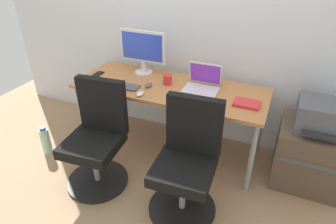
{
  "coord_description": "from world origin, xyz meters",
  "views": [
    {
      "loc": [
        0.95,
        -2.29,
        1.89
      ],
      "look_at": [
        0.0,
        -0.05,
        0.46
      ],
      "focal_mm": 31.41,
      "sensor_mm": 36.0,
      "label": 1
    }
  ],
  "objects_px": {
    "office_chair_left": "(97,140)",
    "open_laptop": "(202,83)",
    "printer": "(321,116)",
    "coffee_mug": "(168,80)",
    "office_chair_right": "(187,164)",
    "side_cabinet": "(309,155)",
    "desktop_monitor": "(143,49)",
    "water_bottle_on_floor": "(46,141)"
  },
  "relations": [
    {
      "from": "office_chair_left",
      "to": "open_laptop",
      "type": "distance_m",
      "value": 1.06
    },
    {
      "from": "printer",
      "to": "coffee_mug",
      "type": "distance_m",
      "value": 1.34
    },
    {
      "from": "office_chair_right",
      "to": "open_laptop",
      "type": "relative_size",
      "value": 3.03
    },
    {
      "from": "office_chair_left",
      "to": "coffee_mug",
      "type": "xyz_separation_m",
      "value": [
        0.36,
        0.69,
        0.33
      ]
    },
    {
      "from": "side_cabinet",
      "to": "desktop_monitor",
      "type": "height_order",
      "value": "desktop_monitor"
    },
    {
      "from": "water_bottle_on_floor",
      "to": "open_laptop",
      "type": "bearing_deg",
      "value": 24.19
    },
    {
      "from": "printer",
      "to": "water_bottle_on_floor",
      "type": "distance_m",
      "value": 2.54
    },
    {
      "from": "office_chair_right",
      "to": "side_cabinet",
      "type": "bearing_deg",
      "value": 38.19
    },
    {
      "from": "water_bottle_on_floor",
      "to": "open_laptop",
      "type": "xyz_separation_m",
      "value": [
        1.41,
        0.63,
        0.62
      ]
    },
    {
      "from": "water_bottle_on_floor",
      "to": "side_cabinet",
      "type": "bearing_deg",
      "value": 14.15
    },
    {
      "from": "office_chair_right",
      "to": "printer",
      "type": "height_order",
      "value": "office_chair_right"
    },
    {
      "from": "water_bottle_on_floor",
      "to": "coffee_mug",
      "type": "relative_size",
      "value": 3.37
    },
    {
      "from": "coffee_mug",
      "to": "water_bottle_on_floor",
      "type": "bearing_deg",
      "value": -150.79
    },
    {
      "from": "office_chair_left",
      "to": "water_bottle_on_floor",
      "type": "distance_m",
      "value": 0.77
    },
    {
      "from": "office_chair_right",
      "to": "printer",
      "type": "bearing_deg",
      "value": 38.16
    },
    {
      "from": "water_bottle_on_floor",
      "to": "coffee_mug",
      "type": "height_order",
      "value": "coffee_mug"
    },
    {
      "from": "office_chair_left",
      "to": "printer",
      "type": "height_order",
      "value": "office_chair_left"
    },
    {
      "from": "office_chair_right",
      "to": "desktop_monitor",
      "type": "bearing_deg",
      "value": 132.62
    },
    {
      "from": "water_bottle_on_floor",
      "to": "open_laptop",
      "type": "distance_m",
      "value": 1.66
    },
    {
      "from": "printer",
      "to": "water_bottle_on_floor",
      "type": "bearing_deg",
      "value": -165.87
    },
    {
      "from": "open_laptop",
      "to": "coffee_mug",
      "type": "bearing_deg",
      "value": -174.69
    },
    {
      "from": "office_chair_left",
      "to": "side_cabinet",
      "type": "distance_m",
      "value": 1.84
    },
    {
      "from": "side_cabinet",
      "to": "desktop_monitor",
      "type": "bearing_deg",
      "value": 174.73
    },
    {
      "from": "printer",
      "to": "desktop_monitor",
      "type": "bearing_deg",
      "value": 174.7
    },
    {
      "from": "office_chair_right",
      "to": "desktop_monitor",
      "type": "relative_size",
      "value": 1.96
    },
    {
      "from": "office_chair_right",
      "to": "side_cabinet",
      "type": "relative_size",
      "value": 1.66
    },
    {
      "from": "office_chair_left",
      "to": "coffee_mug",
      "type": "bearing_deg",
      "value": 62.64
    },
    {
      "from": "side_cabinet",
      "to": "printer",
      "type": "height_order",
      "value": "printer"
    },
    {
      "from": "water_bottle_on_floor",
      "to": "coffee_mug",
      "type": "distance_m",
      "value": 1.37
    },
    {
      "from": "side_cabinet",
      "to": "printer",
      "type": "distance_m",
      "value": 0.4
    },
    {
      "from": "water_bottle_on_floor",
      "to": "desktop_monitor",
      "type": "distance_m",
      "value": 1.34
    },
    {
      "from": "office_chair_right",
      "to": "side_cabinet",
      "type": "height_order",
      "value": "office_chair_right"
    },
    {
      "from": "desktop_monitor",
      "to": "open_laptop",
      "type": "bearing_deg",
      "value": -11.13
    },
    {
      "from": "printer",
      "to": "open_laptop",
      "type": "relative_size",
      "value": 1.29
    },
    {
      "from": "printer",
      "to": "water_bottle_on_floor",
      "type": "height_order",
      "value": "printer"
    },
    {
      "from": "desktop_monitor",
      "to": "coffee_mug",
      "type": "height_order",
      "value": "desktop_monitor"
    },
    {
      "from": "office_chair_left",
      "to": "side_cabinet",
      "type": "xyz_separation_m",
      "value": [
        1.7,
        0.7,
        -0.15
      ]
    },
    {
      "from": "office_chair_left",
      "to": "open_laptop",
      "type": "xyz_separation_m",
      "value": [
        0.69,
        0.72,
        0.34
      ]
    },
    {
      "from": "desktop_monitor",
      "to": "open_laptop",
      "type": "xyz_separation_m",
      "value": [
        0.67,
        -0.13,
        -0.19
      ]
    },
    {
      "from": "office_chair_left",
      "to": "desktop_monitor",
      "type": "xyz_separation_m",
      "value": [
        0.02,
        0.85,
        0.54
      ]
    },
    {
      "from": "printer",
      "to": "open_laptop",
      "type": "xyz_separation_m",
      "value": [
        -1.01,
        0.02,
        0.1
      ]
    },
    {
      "from": "office_chair_left",
      "to": "open_laptop",
      "type": "bearing_deg",
      "value": 46.33
    }
  ]
}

